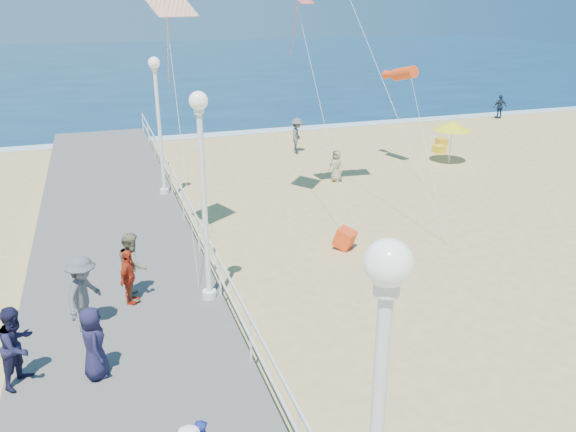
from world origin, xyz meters
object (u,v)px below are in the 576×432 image
object	(u,v)px
lamp_post_near	(376,432)
beach_walker_a	(297,136)
lamp_post_far	(158,112)
spectator_7	(17,346)
beach_walker_c	(336,166)
spectator_1	(133,265)
spectator_4	(94,343)
beach_walker_b	(500,107)
beach_chair_left	(442,142)
spectator_3	(129,277)
spectator_2	(84,294)
beach_chair_right	(439,149)
box_kite	(345,240)
lamp_post_mid	(203,178)
beach_umbrella	(453,126)

from	to	relation	value
lamp_post_near	beach_walker_a	size ratio (longest dim) A/B	2.84
lamp_post_far	spectator_7	distance (m)	12.22
lamp_post_far	beach_walker_c	distance (m)	8.25
beach_walker_a	spectator_1	bearing A→B (deg)	172.60
spectator_4	beach_walker_b	world-z (taller)	spectator_4
beach_walker_a	beach_chair_left	xyz separation A→B (m)	(8.31, -1.09, -0.74)
lamp_post_near	beach_walker_a	bearing A→B (deg)	71.97
spectator_1	spectator_3	distance (m)	0.38
spectator_2	beach_walker_b	world-z (taller)	spectator_2
spectator_2	beach_walker_c	bearing A→B (deg)	-17.30
beach_walker_a	beach_walker_b	size ratio (longest dim) A/B	1.14
spectator_1	spectator_2	world-z (taller)	spectator_2
spectator_1	beach_chair_right	distance (m)	20.49
lamp_post_near	beach_chair_right	distance (m)	26.34
box_kite	spectator_3	bearing A→B (deg)	154.75
spectator_2	lamp_post_mid	bearing A→B (deg)	-49.46
spectator_2	box_kite	xyz separation A→B (m)	(7.98, 3.08, -1.03)
beach_umbrella	beach_chair_left	xyz separation A→B (m)	(1.79, 3.38, -1.71)
beach_umbrella	beach_chair_right	bearing A→B (deg)	70.31
spectator_4	beach_walker_b	bearing A→B (deg)	-56.49
lamp_post_mid	spectator_4	size ratio (longest dim) A/B	3.40
spectator_1	beach_walker_c	world-z (taller)	spectator_1
spectator_1	beach_walker_b	world-z (taller)	spectator_1
spectator_1	spectator_3	bearing A→B (deg)	156.86
spectator_3	beach_walker_b	distance (m)	32.24
lamp_post_far	beach_chair_left	distance (m)	17.11
box_kite	beach_walker_c	bearing A→B (deg)	26.60
lamp_post_near	box_kite	xyz separation A→B (m)	(4.99, 11.50, -3.36)
lamp_post_far	beach_chair_left	bearing A→B (deg)	16.49
lamp_post_mid	spectator_4	distance (m)	4.50
beach_walker_b	beach_chair_left	distance (m)	9.83
lamp_post_near	beach_chair_left	size ratio (longest dim) A/B	9.67
beach_chair_right	lamp_post_mid	bearing A→B (deg)	-140.48
spectator_1	beach_umbrella	world-z (taller)	spectator_1
spectator_7	beach_chair_right	bearing A→B (deg)	-20.45
lamp_post_far	spectator_2	distance (m)	10.31
lamp_post_far	beach_chair_right	world-z (taller)	lamp_post_far
lamp_post_mid	lamp_post_far	world-z (taller)	same
lamp_post_mid	spectator_3	size ratio (longest dim) A/B	3.66
spectator_4	spectator_7	world-z (taller)	spectator_7
beach_walker_b	box_kite	size ratio (longest dim) A/B	2.74
spectator_1	beach_chair_left	distance (m)	22.16
spectator_2	beach_umbrella	size ratio (longest dim) A/B	0.87
spectator_2	spectator_7	distance (m)	2.05
beach_walker_a	beach_chair_right	size ratio (longest dim) A/B	3.41
spectator_7	beach_chair_left	world-z (taller)	spectator_7
lamp_post_mid	spectator_7	distance (m)	5.36
lamp_post_far	beach_chair_left	world-z (taller)	lamp_post_far
spectator_3	beach_walker_c	size ratio (longest dim) A/B	1.02
lamp_post_far	spectator_1	xyz separation A→B (m)	(-1.81, -8.29, -2.36)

